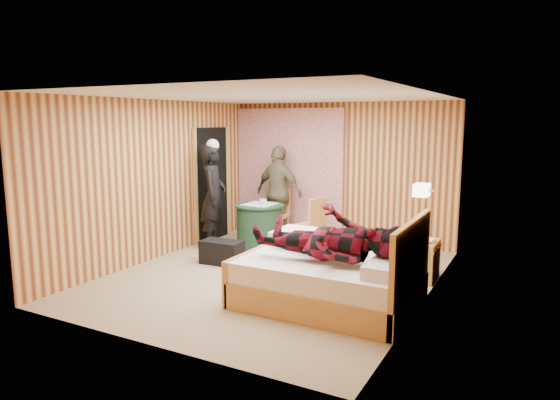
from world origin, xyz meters
The scene contains 23 objects.
floor centered at (0.00, 0.00, 0.00)m, with size 4.20×5.00×0.01m, color tan.
ceiling centered at (0.00, 0.00, 2.50)m, with size 4.20×5.00×0.01m, color white.
wall_back centered at (0.00, 2.50, 1.25)m, with size 4.20×0.02×2.50m, color #F1B35C.
wall_left centered at (-2.10, 0.00, 1.25)m, with size 0.02×5.00×2.50m, color #F1B35C.
wall_right centered at (2.10, 0.00, 1.25)m, with size 0.02×5.00×2.50m, color #F1B35C.
curtain centered at (-1.00, 2.43, 1.20)m, with size 2.20×0.08×2.40m, color beige.
doorway centered at (-2.06, 1.40, 1.02)m, with size 0.06×0.90×2.05m, color black.
wall_lamp centered at (1.92, 0.45, 1.30)m, with size 0.26×0.24×0.16m.
bed centered at (1.12, -0.54, 0.32)m, with size 2.03×1.60×1.10m.
nightstand centered at (1.88, 0.84, 0.28)m, with size 0.42×0.57×0.55m.
round_table centered at (-1.01, 1.34, 0.38)m, with size 0.85×0.85×0.75m.
chair_far centered at (-1.02, 2.02, 0.54)m, with size 0.49×0.49×0.93m.
chair_near centered at (0.00, 1.32, 0.55)m, with size 0.52×0.52×0.94m.
duffel_bag centered at (-0.99, 0.16, 0.18)m, with size 0.63×0.34×0.36m, color black.
sneaker_left centered at (-0.74, 1.21, 0.05)m, with size 0.24×0.10×0.11m, color silver.
sneaker_right centered at (0.13, 0.33, 0.06)m, with size 0.27×0.11×0.12m, color silver.
woman_standing centered at (-1.68, 0.93, 0.89)m, with size 0.65×0.43×1.79m, color black.
man_at_table centered at (-1.01, 2.05, 0.86)m, with size 1.01×0.42×1.72m, color #686445.
man_on_bed centered at (1.15, -0.77, 0.98)m, with size 1.77×0.67×0.86m, color maroon.
book_lower centered at (1.88, 0.79, 0.56)m, with size 0.17×0.22×0.02m, color silver.
book_upper centered at (1.88, 0.79, 0.58)m, with size 0.16×0.22×0.02m, color silver.
cup_nightstand centered at (1.88, 0.97, 0.60)m, with size 0.10×0.10×0.09m, color silver.
cup_table centered at (-0.91, 1.29, 0.80)m, with size 0.12×0.12×0.10m, color silver.
Camera 1 is at (3.29, -5.96, 2.18)m, focal length 32.00 mm.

